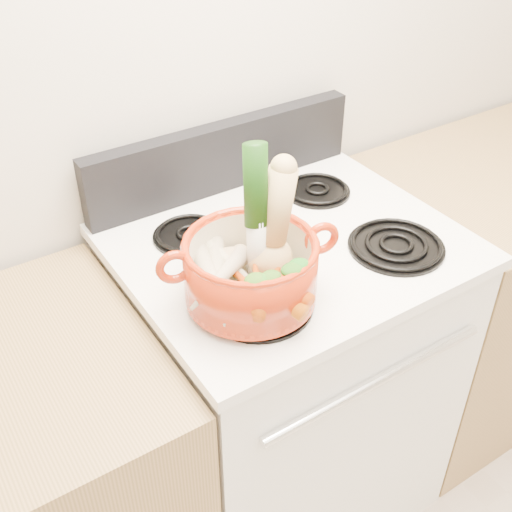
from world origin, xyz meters
TOP-DOWN VIEW (x-y plane):
  - wall_back at (0.00, 1.75)m, footprint 3.50×0.02m
  - stove_body at (0.00, 1.40)m, footprint 0.76×0.65m
  - cooktop at (0.00, 1.40)m, footprint 0.78×0.67m
  - control_backsplash at (0.00, 1.70)m, footprint 0.76×0.05m
  - oven_handle at (0.00, 1.06)m, footprint 0.60×0.02m
  - burner_front_left at (-0.19, 1.24)m, footprint 0.22×0.22m
  - burner_front_right at (0.19, 1.24)m, footprint 0.22×0.22m
  - burner_back_left at (-0.19, 1.54)m, footprint 0.17×0.17m
  - burner_back_right at (0.19, 1.54)m, footprint 0.17×0.17m
  - dutch_oven at (-0.20, 1.26)m, footprint 0.33×0.33m
  - pot_handle_left at (-0.34, 1.30)m, footprint 0.08×0.04m
  - pot_handle_right at (-0.05, 1.22)m, footprint 0.08×0.04m
  - squash at (-0.14, 1.27)m, footprint 0.14×0.11m
  - leek at (-0.17, 1.28)m, footprint 0.07×0.08m
  - ginger at (-0.20, 1.33)m, footprint 0.10×0.09m
  - parsnip_0 at (-0.26, 1.28)m, footprint 0.14×0.23m
  - parsnip_1 at (-0.27, 1.28)m, footprint 0.08×0.22m
  - parsnip_2 at (-0.22, 1.33)m, footprint 0.08×0.20m
  - parsnip_3 at (-0.27, 1.27)m, footprint 0.18×0.11m
  - carrot_0 at (-0.20, 1.20)m, footprint 0.09×0.18m
  - carrot_1 at (-0.22, 1.22)m, footprint 0.03×0.15m
  - carrot_2 at (-0.16, 1.22)m, footprint 0.06×0.18m
  - carrot_3 at (-0.20, 1.19)m, footprint 0.14×0.12m
  - carrot_4 at (-0.22, 1.20)m, footprint 0.09×0.14m

SIDE VIEW (x-z plane):
  - stove_body at x=0.00m, z-range 0.00..0.92m
  - oven_handle at x=0.00m, z-range 0.77..0.79m
  - cooktop at x=0.00m, z-range 0.92..0.95m
  - burner_front_left at x=-0.19m, z-range 0.95..0.97m
  - burner_front_right at x=0.19m, z-range 0.95..0.97m
  - burner_back_left at x=-0.19m, z-range 0.95..0.97m
  - burner_back_right at x=0.19m, z-range 0.95..0.97m
  - carrot_0 at x=-0.20m, z-range 0.99..1.04m
  - ginger at x=-0.20m, z-range 0.99..1.04m
  - parsnip_0 at x=-0.26m, z-range 0.99..1.05m
  - carrot_1 at x=-0.22m, z-range 1.00..1.04m
  - parsnip_1 at x=-0.27m, z-range 0.99..1.06m
  - carrot_2 at x=-0.16m, z-range 1.00..1.05m
  - parsnip_2 at x=-0.22m, z-range 1.00..1.06m
  - carrot_3 at x=-0.20m, z-range 1.01..1.06m
  - dutch_oven at x=-0.20m, z-range 0.97..1.10m
  - parsnip_3 at x=-0.27m, z-range 1.01..1.06m
  - carrot_4 at x=-0.22m, z-range 1.02..1.06m
  - control_backsplash at x=0.00m, z-range 0.95..1.13m
  - pot_handle_left at x=-0.34m, z-range 1.04..1.12m
  - pot_handle_right at x=-0.05m, z-range 1.04..1.12m
  - squash at x=-0.14m, z-range 0.99..1.24m
  - leek at x=-0.17m, z-range 0.99..1.31m
  - wall_back at x=0.00m, z-range 0.00..2.60m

